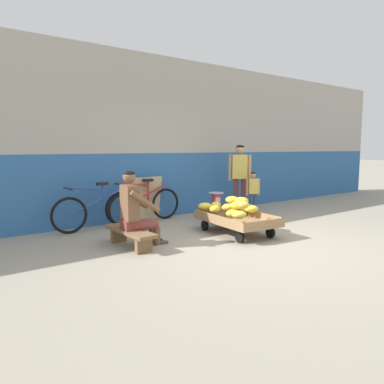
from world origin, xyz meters
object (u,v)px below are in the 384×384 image
Objects in this scene: weighing_scale at (216,199)px; shopping_bag at (232,220)px; low_bench at (130,234)px; bicycle_near_left at (97,211)px; vendor_seated at (135,209)px; bicycle_far_left at (144,204)px; banana_cart at (236,220)px; customer_child at (253,189)px; customer_adult at (240,172)px; sign_board at (145,199)px; plastic_crate at (216,215)px.

weighing_scale is 0.57m from shopping_bag.
low_bench is at bearing -163.70° from weighing_scale.
bicycle_near_left reaches higher than low_bench.
vendor_seated is at bearing -89.51° from bicycle_near_left.
bicycle_near_left reaches higher than shopping_bag.
vendor_seated reaches higher than low_bench.
bicycle_far_left reaches higher than shopping_bag.
vendor_seated is at bearing -162.90° from weighing_scale.
banana_cart is at bearing -10.39° from low_bench.
customer_adult is at bearing 101.09° from customer_child.
bicycle_far_left is 6.92× the size of shopping_bag.
banana_cart is at bearing -73.01° from sign_board.
weighing_scale reaches higher than banana_cart.
vendor_seated reaches higher than customer_child.
sign_board is 0.58× the size of customer_adult.
customer_adult is at bearing -7.92° from bicycle_near_left.
bicycle_near_left is 1.04m from bicycle_far_left.
vendor_seated is 3.26m from customer_adult.
bicycle_near_left is at bearing -172.17° from bicycle_far_left.
banana_cart is 4.23× the size of plastic_crate.
banana_cart is at bearing -68.44° from bicycle_far_left.
sign_board is 3.71× the size of shopping_bag.
customer_child is at bearing -27.75° from sign_board.
vendor_seated is 3.22m from customer_child.
bicycle_near_left is at bearing 161.24° from weighing_scale.
weighing_scale is at bearing -18.76° from bicycle_near_left.
customer_child reaches higher than weighing_scale.
shopping_bag is at bearing -89.46° from weighing_scale.
banana_cart is 1.99m from customer_adult.
shopping_bag is at bearing -55.63° from sign_board.
low_bench is at bearing -93.12° from bicycle_near_left.
customer_adult is 0.50m from customer_child.
low_bench is 3.68× the size of weighing_scale.
shopping_bag is (1.02, -1.49, -0.32)m from sign_board.
weighing_scale is at bearing 178.01° from customer_child.
bicycle_far_left is at bearing 56.57° from vendor_seated.
shopping_bag is (0.00, -0.46, -0.33)m from weighing_scale.
vendor_seated reaches higher than plastic_crate.
sign_board reaches higher than bicycle_near_left.
bicycle_near_left is at bearing 86.88° from low_bench.
low_bench is 0.97× the size of vendor_seated.
vendor_seated is 2.29m from plastic_crate.
banana_cart is at bearing -10.66° from vendor_seated.
plastic_crate is 2.29m from bicycle_near_left.
customer_child is 1.18m from shopping_bag.
weighing_scale is at bearing -90.00° from plastic_crate.
plastic_crate is at bearing 68.17° from banana_cart.
bicycle_far_left is (1.03, 0.14, 0.00)m from bicycle_near_left.
banana_cart is 1.73m from customer_child.
bicycle_near_left is at bearing -165.76° from sign_board.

